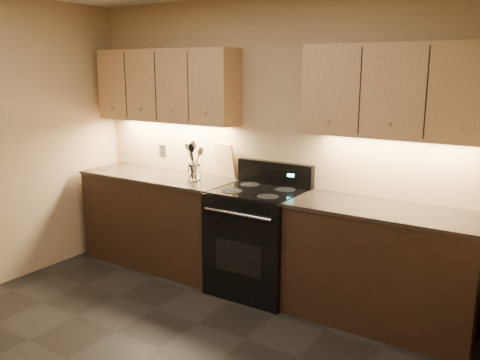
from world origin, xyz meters
TOP-DOWN VIEW (x-y plane):
  - wall_back at (0.00, 2.00)m, footprint 4.00×0.04m
  - wall_right at (2.00, 0.00)m, footprint 0.04×4.00m
  - counter_left at (-1.10, 1.70)m, footprint 1.62×0.62m
  - counter_right at (1.18, 1.70)m, footprint 1.46×0.62m
  - stove at (0.08, 1.68)m, footprint 0.76×0.68m
  - upper_cab_left at (-1.10, 1.85)m, footprint 1.60×0.30m
  - upper_cab_right at (1.18, 1.85)m, footprint 1.44×0.30m
  - outlet_plate at (-1.30, 1.99)m, footprint 0.08×0.01m
  - utensil_crock at (-0.65, 1.70)m, footprint 0.14×0.14m
  - cutting_board at (-0.48, 1.97)m, footprint 0.27×0.14m
  - wooden_spoon at (-0.68, 1.69)m, footprint 0.18×0.09m
  - black_spoon at (-0.66, 1.72)m, footprint 0.08×0.13m
  - black_turner at (-0.64, 1.67)m, footprint 0.17×0.15m
  - steel_spatula at (-0.62, 1.70)m, footprint 0.18×0.14m
  - steel_skimmer at (-0.62, 1.70)m, footprint 0.20×0.18m

SIDE VIEW (x-z plane):
  - counter_left at x=-1.10m, z-range 0.00..0.93m
  - counter_right at x=1.18m, z-range 0.00..0.93m
  - stove at x=0.08m, z-range -0.09..1.05m
  - utensil_crock at x=-0.65m, z-range 0.92..1.08m
  - cutting_board at x=-0.48m, z-range 0.93..1.26m
  - wooden_spoon at x=-0.68m, z-range 0.95..1.26m
  - black_turner at x=-0.64m, z-range 0.94..1.28m
  - black_spoon at x=-0.66m, z-range 0.94..1.29m
  - steel_skimmer at x=-0.62m, z-range 0.94..1.30m
  - outlet_plate at x=-1.30m, z-range 1.06..1.18m
  - steel_spatula at x=-0.62m, z-range 0.94..1.31m
  - wall_back at x=0.00m, z-range 0.00..2.60m
  - wall_right at x=2.00m, z-range 0.00..2.60m
  - upper_cab_left at x=-1.10m, z-range 1.45..2.15m
  - upper_cab_right at x=1.18m, z-range 1.45..2.15m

